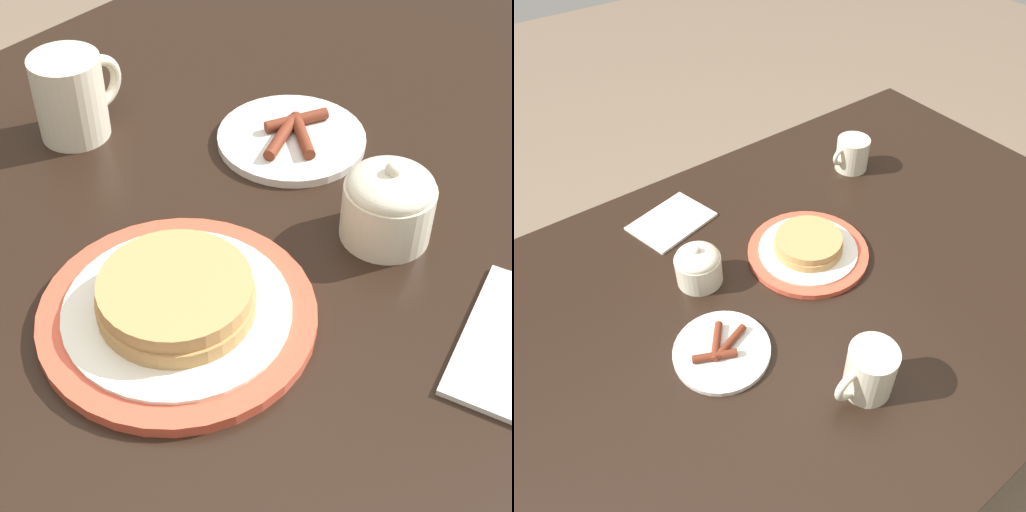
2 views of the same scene
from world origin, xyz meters
The scene contains 5 objects.
dining_table centered at (0.00, 0.00, 0.64)m, with size 1.48×0.95×0.75m.
pancake_plate centered at (-0.05, -0.06, 0.76)m, with size 0.25×0.25×0.05m.
side_plate_bacon centered at (0.22, 0.04, 0.75)m, with size 0.17×0.17×0.02m.
coffee_mug centered at (0.07, 0.24, 0.80)m, with size 0.11×0.08×0.10m.
sugar_bowl centered at (0.17, -0.13, 0.79)m, with size 0.09×0.09×0.09m.
Camera 1 is at (-0.36, -0.42, 1.28)m, focal length 55.00 mm.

